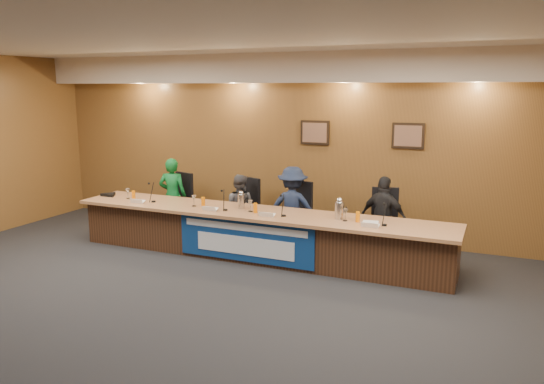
{
  "coord_description": "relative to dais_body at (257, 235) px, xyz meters",
  "views": [
    {
      "loc": [
        3.41,
        -4.83,
        2.62
      ],
      "look_at": [
        0.2,
        2.53,
        1.03
      ],
      "focal_mm": 35.0,
      "sensor_mm": 36.0,
      "label": 1
    }
  ],
  "objects": [
    {
      "name": "microphone_a",
      "position": [
        -1.84,
        -0.12,
        0.41
      ],
      "size": [
        0.07,
        0.07,
        0.02
      ],
      "primitive_type": "cylinder",
      "color": "black",
      "rests_on": "dais_top"
    },
    {
      "name": "nameplate_c",
      "position": [
        0.31,
        -0.32,
        0.45
      ],
      "size": [
        0.24,
        0.08,
        0.1
      ],
      "primitive_type": "cube",
      "rotation": [
        0.31,
        0.0,
        0.0
      ],
      "color": "white",
      "rests_on": "dais_top"
    },
    {
      "name": "carafe_mid",
      "position": [
        -0.28,
        0.03,
        0.51
      ],
      "size": [
        0.11,
        0.11,
        0.23
      ],
      "primitive_type": "cylinder",
      "color": "silver",
      "rests_on": "dais_top"
    },
    {
      "name": "speakerphone",
      "position": [
        -2.84,
        -0.02,
        0.43
      ],
      "size": [
        0.32,
        0.32,
        0.05
      ],
      "primitive_type": "cylinder",
      "color": "black",
      "rests_on": "dais_top"
    },
    {
      "name": "juice_glass_b",
      "position": [
        -0.91,
        -0.07,
        0.47
      ],
      "size": [
        0.06,
        0.06,
        0.15
      ],
      "primitive_type": "cylinder",
      "color": "orange",
      "rests_on": "dais_top"
    },
    {
      "name": "microphone_c",
      "position": [
        0.53,
        -0.18,
        0.41
      ],
      "size": [
        0.07,
        0.07,
        0.02
      ],
      "primitive_type": "cylinder",
      "color": "black",
      "rests_on": "dais_top"
    },
    {
      "name": "juice_glass_c",
      "position": [
        0.05,
        -0.14,
        0.47
      ],
      "size": [
        0.06,
        0.06,
        0.15
      ],
      "primitive_type": "cylinder",
      "color": "orange",
      "rests_on": "dais_top"
    },
    {
      "name": "banner_text_lower",
      "position": [
        0.0,
        -0.43,
        -0.05
      ],
      "size": [
        1.6,
        0.01,
        0.28
      ],
      "primitive_type": "cube",
      "color": "silver",
      "rests_on": "banner"
    },
    {
      "name": "microphone_b",
      "position": [
        -0.45,
        -0.19,
        0.41
      ],
      "size": [
        0.07,
        0.07,
        0.02
      ],
      "primitive_type": "cylinder",
      "color": "black",
      "rests_on": "dais_top"
    },
    {
      "name": "wall_back",
      "position": [
        0.0,
        1.6,
        1.25
      ],
      "size": [
        10.0,
        0.04,
        3.2
      ],
      "primitive_type": "cube",
      "color": "brown",
      "rests_on": "floor"
    },
    {
      "name": "office_chair_c",
      "position": [
        0.33,
        0.81,
        0.13
      ],
      "size": [
        0.54,
        0.54,
        0.08
      ],
      "primitive_type": "cube",
      "rotation": [
        0.0,
        0.0,
        -0.15
      ],
      "color": "black",
      "rests_on": "floor"
    },
    {
      "name": "panelist_d",
      "position": [
        1.83,
        0.71,
        0.3
      ],
      "size": [
        0.82,
        0.49,
        1.3
      ],
      "primitive_type": "imported",
      "rotation": [
        0.0,
        0.0,
        2.9
      ],
      "color": "black",
      "rests_on": "floor"
    },
    {
      "name": "juice_glass_a",
      "position": [
        -2.28,
        -0.07,
        0.47
      ],
      "size": [
        0.06,
        0.06,
        0.15
      ],
      "primitive_type": "cylinder",
      "color": "orange",
      "rests_on": "dais_top"
    },
    {
      "name": "water_glass_d",
      "position": [
        1.44,
        -0.09,
        0.49
      ],
      "size": [
        0.08,
        0.08,
        0.18
      ],
      "primitive_type": "cylinder",
      "color": "silver",
      "rests_on": "dais_top"
    },
    {
      "name": "soffit",
      "position": [
        0.0,
        1.35,
        2.6
      ],
      "size": [
        10.0,
        0.5,
        0.5
      ],
      "primitive_type": "cube",
      "color": "beige",
      "rests_on": "wall_back"
    },
    {
      "name": "water_glass_b",
      "position": [
        -1.05,
        -0.13,
        0.49
      ],
      "size": [
        0.08,
        0.08,
        0.18
      ],
      "primitive_type": "cylinder",
      "color": "silver",
      "rests_on": "dais_top"
    },
    {
      "name": "carafe_right",
      "position": [
        1.33,
        -0.01,
        0.52
      ],
      "size": [
        0.13,
        0.13,
        0.25
      ],
      "primitive_type": "cylinder",
      "color": "silver",
      "rests_on": "dais_top"
    },
    {
      "name": "office_chair_b",
      "position": [
        -0.66,
        0.81,
        0.13
      ],
      "size": [
        0.63,
        0.63,
        0.08
      ],
      "primitive_type": "cube",
      "rotation": [
        0.0,
        0.0,
        -0.4
      ],
      "color": "black",
      "rests_on": "floor"
    },
    {
      "name": "office_chair_a",
      "position": [
        -2.02,
        0.81,
        0.13
      ],
      "size": [
        0.59,
        0.59,
        0.08
      ],
      "primitive_type": "cube",
      "rotation": [
        0.0,
        0.0,
        -0.28
      ],
      "color": "black",
      "rests_on": "floor"
    },
    {
      "name": "ceiling",
      "position": [
        0.0,
        -2.4,
        2.85
      ],
      "size": [
        10.0,
        8.0,
        0.04
      ],
      "primitive_type": "cube",
      "color": "silver",
      "rests_on": "wall_back"
    },
    {
      "name": "nameplate_b",
      "position": [
        -0.66,
        -0.32,
        0.45
      ],
      "size": [
        0.24,
        0.08,
        0.1
      ],
      "primitive_type": "cube",
      "rotation": [
        0.31,
        0.0,
        0.0
      ],
      "color": "white",
      "rests_on": "dais_top"
    },
    {
      "name": "dais_top",
      "position": [
        0.0,
        -0.05,
        0.38
      ],
      "size": [
        6.1,
        0.95,
        0.05
      ],
      "primitive_type": "cube",
      "color": "#A36E45",
      "rests_on": "dais_body"
    },
    {
      "name": "banner_text_upper",
      "position": [
        0.0,
        -0.43,
        0.23
      ],
      "size": [
        2.0,
        0.01,
        0.1
      ],
      "primitive_type": "cube",
      "color": "silver",
      "rests_on": "banner"
    },
    {
      "name": "panelist_a",
      "position": [
        -2.02,
        0.71,
        0.34
      ],
      "size": [
        0.57,
        0.45,
        1.38
      ],
      "primitive_type": "imported",
      "rotation": [
        0.0,
        0.0,
        3.42
      ],
      "color": "#0D5D24",
      "rests_on": "floor"
    },
    {
      "name": "microphone_d",
      "position": [
        2.01,
        -0.13,
        0.41
      ],
      "size": [
        0.07,
        0.07,
        0.02
      ],
      "primitive_type": "cylinder",
      "color": "black",
      "rests_on": "dais_top"
    },
    {
      "name": "wall_photo_left",
      "position": [
        0.4,
        1.57,
        1.5
      ],
      "size": [
        0.52,
        0.04,
        0.42
      ],
      "primitive_type": "cube",
      "color": "black",
      "rests_on": "wall_back"
    },
    {
      "name": "water_glass_c",
      "position": [
        -0.05,
        -0.11,
        0.49
      ],
      "size": [
        0.08,
        0.08,
        0.18
      ],
      "primitive_type": "cylinder",
      "color": "silver",
      "rests_on": "dais_top"
    },
    {
      "name": "nameplate_d",
      "position": [
        1.85,
        -0.32,
        0.45
      ],
      "size": [
        0.24,
        0.08,
        0.1
      ],
      "primitive_type": "cube",
      "rotation": [
        0.31,
        0.0,
        0.0
      ],
      "color": "white",
      "rests_on": "dais_top"
    },
    {
      "name": "paper_stack",
      "position": [
        1.8,
        -0.07,
        0.4
      ],
      "size": [
        0.26,
        0.33,
        0.01
      ],
      "primitive_type": "cube",
      "rotation": [
        0.0,
        0.0,
        0.14
      ],
      "color": "white",
      "rests_on": "dais_top"
    },
    {
      "name": "dais_body",
      "position": [
        0.0,
        0.0,
        0.0
      ],
      "size": [
        6.0,
        0.8,
        0.7
      ],
      "primitive_type": "cube",
      "color": "#3D2314",
      "rests_on": "floor"
    },
    {
      "name": "water_glass_a",
      "position": [
        -2.4,
        -0.07,
        0.49
      ],
      "size": [
        0.08,
        0.08,
        0.18
      ],
      "primitive_type": "cylinder",
      "color": "silver",
      "rests_on": "dais_top"
    },
    {
      "name": "wall_photo_right",
      "position": [
        2.0,
        1.57,
        1.5
      ],
      "size": [
        0.52,
        0.04,
        0.42
      ],
      "primitive_type": "cube",
      "color": "black",
      "rests_on": "wall_back"
    },
    {
      "name": "floor",
      "position": [
        0.0,
        -2.4,
        -0.35
      ],
      "size": [
        10.0,
        10.0,
        0.0
      ],
      "primitive_type": "plane",
      "color": "black",
      "rests_on": "ground"
    },
    {
      "name": "panelist_c",
      "position": [
        0.33,
        0.71,
        0.33
      ],
      "size": [
        0.95,
        0.66,
        1.36
      ],
      "primitive_type": "imported",
      "rotation": [
        0.0,
        0.0,
        3.32
      ],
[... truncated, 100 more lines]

